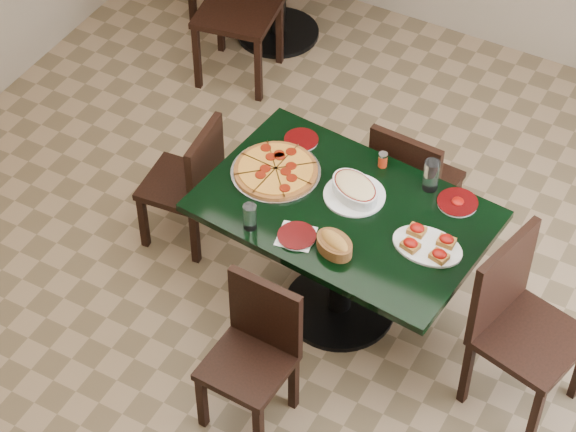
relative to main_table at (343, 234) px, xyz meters
The scene contains 17 objects.
floor 0.63m from the main_table, 137.92° to the right, with size 5.50×5.50×0.00m, color #82694B.
main_table is the anchor object (origin of this frame).
chair_far 0.61m from the main_table, 80.09° to the left, with size 0.42×0.42×0.85m.
chair_near 0.75m from the main_table, 96.27° to the right, with size 0.39×0.39×0.80m.
chair_right 0.94m from the main_table, ahead, with size 0.54×0.54×0.96m.
chair_left 0.95m from the main_table, behind, with size 0.41×0.41×0.80m.
pepperoni_pizza 0.46m from the main_table, behind, with size 0.45×0.45×0.04m.
lasagna_casserole 0.25m from the main_table, 87.25° to the left, with size 0.32×0.30×0.09m.
bread_basket 0.35m from the main_table, 73.04° to the right, with size 0.24×0.20×0.09m.
bruschetta_platter 0.50m from the main_table, ahead, with size 0.35×0.24×0.05m.
side_plate_near 0.35m from the main_table, 111.40° to the right, with size 0.18×0.18×0.02m.
side_plate_far_r 0.58m from the main_table, 32.05° to the left, with size 0.20×0.20×0.03m.
side_plate_far_l 0.56m from the main_table, 141.62° to the left, with size 0.18×0.18×0.02m.
napkin_setting 0.35m from the main_table, 112.15° to the right, with size 0.20×0.20×0.01m.
water_glass_a 0.52m from the main_table, 47.45° to the left, with size 0.08×0.08×0.17m, color white.
water_glass_b 0.53m from the main_table, 135.59° to the right, with size 0.06×0.06×0.14m, color white.
pepper_shaker 0.42m from the main_table, 85.07° to the left, with size 0.05×0.05×0.08m.
Camera 1 is at (1.80, -3.27, 4.56)m, focal length 70.00 mm.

